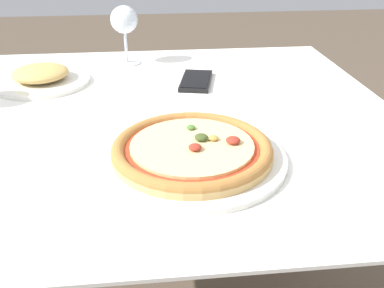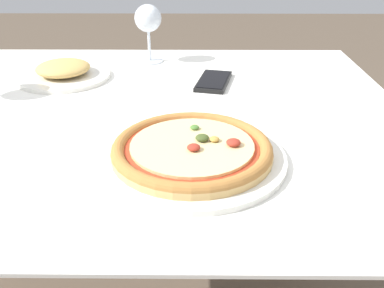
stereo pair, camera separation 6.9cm
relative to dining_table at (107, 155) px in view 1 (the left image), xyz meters
name	(u,v)px [view 1 (the left image)]	position (x,y,z in m)	size (l,w,h in m)	color
dining_table	(107,155)	(0.00, 0.00, 0.00)	(1.22, 0.93, 0.75)	brown
pizza_plate	(192,151)	(0.16, -0.21, 0.11)	(0.31, 0.31, 0.04)	white
wine_glass_far_left	(124,22)	(0.04, 0.35, 0.21)	(0.07, 0.07, 0.16)	silver
cell_phone	(196,81)	(0.21, 0.17, 0.10)	(0.10, 0.16, 0.01)	black
side_plate	(41,77)	(-0.16, 0.20, 0.11)	(0.23, 0.23, 0.04)	white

